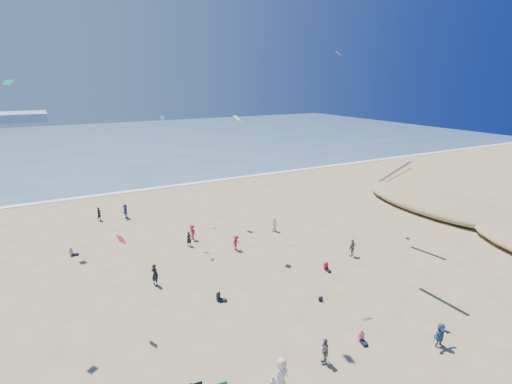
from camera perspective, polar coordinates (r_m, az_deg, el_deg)
ocean at (r=109.18m, az=-23.68°, el=6.22°), size 220.00×100.00×0.06m
surf_line at (r=60.46m, az=-18.86°, el=-0.09°), size 220.00×1.20×0.08m
standing_flyers at (r=34.01m, az=-4.36°, el=-10.22°), size 26.74×34.46×1.93m
seated_group at (r=30.16m, az=-2.53°, el=-14.69°), size 19.66×23.99×0.84m
navy_bag at (r=30.70m, az=9.22°, el=-14.84°), size 0.28×0.18×0.34m
kites_aloft at (r=31.56m, az=6.54°, el=14.19°), size 44.73×45.11×29.56m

